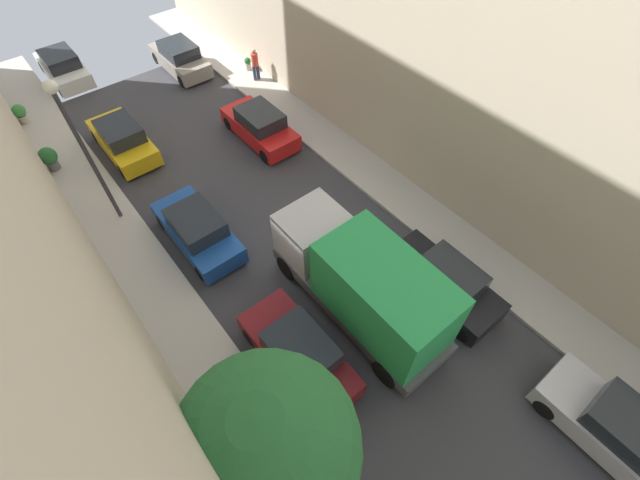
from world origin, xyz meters
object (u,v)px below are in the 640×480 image
parked_car_left_3 (123,140)px  parked_car_right_3 (260,126)px  parked_car_right_4 (180,58)px  potted_plant_1 (49,158)px  parked_car_left_1 (299,353)px  parked_car_right_2 (444,282)px  delivery_truck (364,284)px  lamp_post (78,138)px  potted_plant_0 (248,63)px  potted_plant_4 (20,113)px  parked_car_left_2 (198,230)px  parked_car_right_1 (619,431)px  street_tree_0 (266,448)px  potted_plant_3 (215,418)px  parked_car_left_4 (63,67)px  pedestrian (255,63)px

parked_car_left_3 → parked_car_right_3: bearing=-29.9°
parked_car_right_4 → potted_plant_1: bearing=-154.4°
parked_car_left_1 → parked_car_right_2: size_ratio=1.00×
parked_car_left_1 → delivery_truck: delivery_truck is taller
parked_car_right_4 → lamp_post: (-7.30, -8.55, 3.32)m
potted_plant_0 → potted_plant_1: potted_plant_1 is taller
parked_car_left_1 → potted_plant_4: (-3.03, 18.33, -0.05)m
parked_car_left_1 → parked_car_left_2: 6.30m
parked_car_left_2 → potted_plant_4: bearing=104.1°
parked_car_right_1 → street_tree_0: (-7.91, 4.69, 4.29)m
potted_plant_3 → parked_car_right_3: bearing=50.3°
parked_car_left_1 → parked_car_right_1: 9.08m
parked_car_left_4 → pedestrian: size_ratio=2.44×
potted_plant_1 → parked_car_right_4: bearing=25.6°
potted_plant_4 → lamp_post: lamp_post is taller
parked_car_left_2 → potted_plant_1: 8.24m
parked_car_right_1 → delivery_truck: delivery_truck is taller
potted_plant_4 → parked_car_right_1: bearing=-71.8°
potted_plant_0 → potted_plant_1: (-11.22, -1.48, 0.25)m
parked_car_left_4 → pedestrian: bearing=-40.4°
parked_car_left_3 → pedestrian: size_ratio=2.44×
parked_car_left_1 → parked_car_right_1: (5.40, -7.30, 0.00)m
parked_car_right_1 → street_tree_0: 10.14m
parked_car_right_4 → potted_plant_0: (2.80, -2.55, -0.20)m
parked_car_left_1 → parked_car_right_2: (5.40, -1.09, 0.00)m
street_tree_0 → parked_car_left_4: bearing=84.0°
parked_car_right_3 → potted_plant_3: (-8.37, -10.07, -0.12)m
parked_car_left_2 → potted_plant_0: parked_car_left_2 is taller
pedestrian → potted_plant_0: (0.19, 1.13, -0.56)m
parked_car_left_2 → parked_car_right_4: 12.89m
parked_car_right_4 → potted_plant_1: size_ratio=3.88×
parked_car_right_4 → potted_plant_3: size_ratio=5.10×
parked_car_left_1 → parked_car_right_4: bearing=73.3°
potted_plant_1 → parked_car_right_1: bearing=-68.4°
parked_car_left_1 → parked_car_left_3: size_ratio=1.00×
parked_car_right_1 → parked_car_right_2: same height
parked_car_right_1 → parked_car_right_3: (0.00, 17.38, 0.00)m
parked_car_left_3 → parked_car_left_4: size_ratio=1.00×
parked_car_left_4 → parked_car_right_1: 28.94m
parked_car_left_2 → potted_plant_1: parked_car_left_2 is taller
parked_car_left_2 → street_tree_0: bearing=-105.7°
delivery_truck → potted_plant_4: delivery_truck is taller
parked_car_left_1 → potted_plant_3: parked_car_left_1 is taller
parked_car_left_3 → parked_car_right_2: same height
parked_car_right_1 → lamp_post: bearing=113.5°
lamp_post → potted_plant_3: bearing=-96.5°
parked_car_left_2 → pedestrian: 11.35m
parked_car_left_1 → parked_car_left_4: (0.00, 21.13, 0.00)m
potted_plant_0 → parked_car_right_2: bearing=-99.6°
parked_car_right_2 → pedestrian: (2.61, 15.42, 0.35)m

